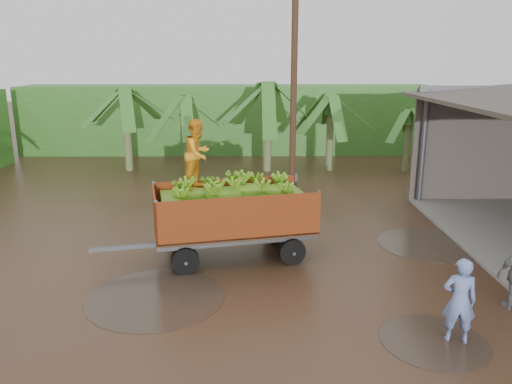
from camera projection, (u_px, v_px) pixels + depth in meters
ground at (280, 266)px, 12.39m from camera, size 100.00×100.00×0.00m
hedge_north at (228, 119)px, 27.37m from camera, size 22.00×3.00×3.60m
banana_trailer at (232, 210)px, 12.71m from camera, size 5.66×2.75×3.57m
man_blue at (459, 301)px, 8.90m from camera, size 0.65×0.49×1.62m
utility_pole at (294, 78)px, 18.27m from camera, size 1.20×0.24×8.50m
banana_plants at (164, 149)px, 17.86m from camera, size 24.31×20.42×4.23m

